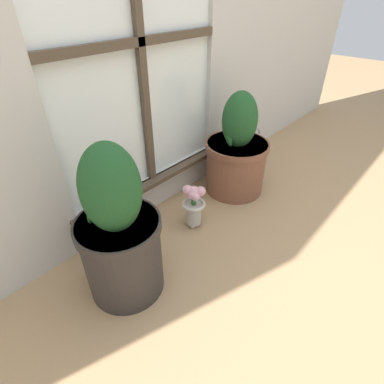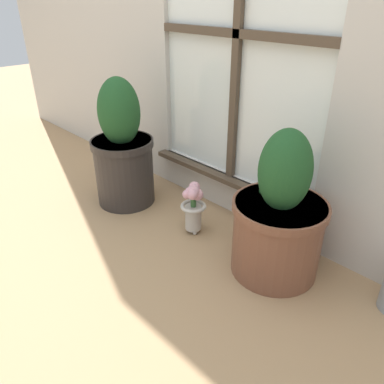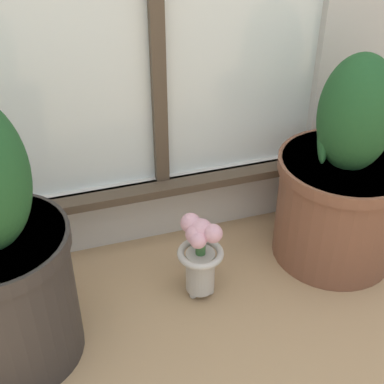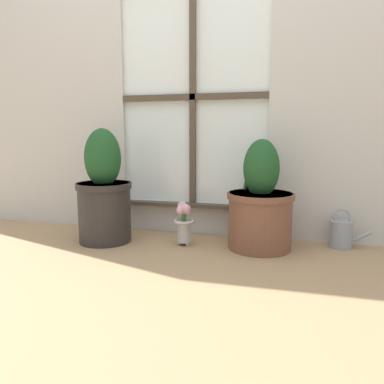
% 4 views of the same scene
% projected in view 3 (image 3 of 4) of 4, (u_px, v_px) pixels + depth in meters
% --- Properties ---
extents(potted_plant_right, '(0.36, 0.36, 0.59)m').
position_uv_depth(potted_plant_right, '(343.00, 185.00, 1.42)').
color(potted_plant_right, brown).
rests_on(potted_plant_right, ground_plane).
extents(flower_vase, '(0.12, 0.12, 0.24)m').
position_uv_depth(flower_vase, '(200.00, 250.00, 1.33)').
color(flower_vase, '#BCB7AD').
rests_on(flower_vase, ground_plane).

